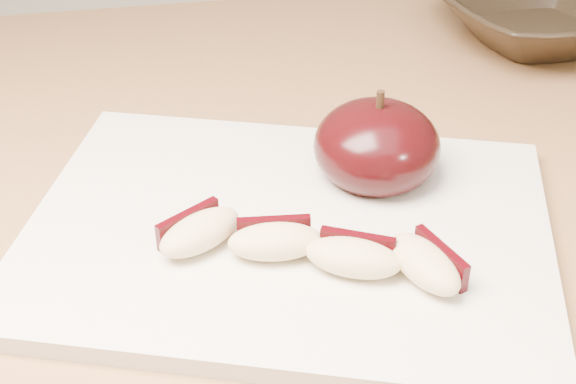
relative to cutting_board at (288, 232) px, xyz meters
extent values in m
cube|color=silver|center=(-0.02, 0.79, -0.46)|extent=(2.40, 0.60, 0.90)
cube|color=#A87A49|center=(-0.02, 0.09, -0.03)|extent=(1.64, 0.64, 0.04)
cube|color=silver|center=(0.00, 0.00, 0.00)|extent=(0.39, 0.34, 0.01)
ellipsoid|color=black|center=(0.07, 0.05, 0.03)|extent=(0.11, 0.11, 0.06)
cylinder|color=black|center=(0.07, 0.05, 0.06)|extent=(0.01, 0.01, 0.01)
ellipsoid|color=beige|center=(-0.06, -0.01, 0.02)|extent=(0.06, 0.05, 0.02)
cube|color=black|center=(-0.06, 0.00, 0.02)|extent=(0.04, 0.03, 0.02)
ellipsoid|color=beige|center=(-0.01, -0.03, 0.02)|extent=(0.06, 0.03, 0.02)
cube|color=black|center=(-0.01, -0.02, 0.02)|extent=(0.05, 0.01, 0.02)
ellipsoid|color=beige|center=(0.03, -0.05, 0.02)|extent=(0.06, 0.05, 0.02)
cube|color=black|center=(0.03, -0.04, 0.02)|extent=(0.04, 0.02, 0.02)
ellipsoid|color=beige|center=(0.07, -0.06, 0.02)|extent=(0.04, 0.06, 0.02)
cube|color=black|center=(0.08, -0.06, 0.02)|extent=(0.02, 0.04, 0.02)
imported|color=black|center=(0.29, 0.26, 0.02)|extent=(0.23, 0.23, 0.05)
camera|label=1|loc=(-0.07, -0.39, 0.32)|focal=50.00mm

